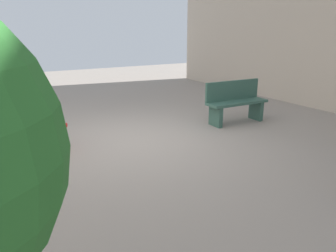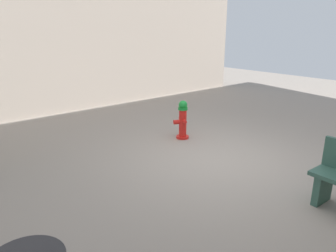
% 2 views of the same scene
% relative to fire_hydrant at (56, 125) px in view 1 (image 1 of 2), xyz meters
% --- Properties ---
extents(ground_plane, '(23.40, 23.40, 0.00)m').
position_rel_fire_hydrant_xyz_m(ground_plane, '(-1.39, 0.30, -0.45)').
color(ground_plane, gray).
extents(fire_hydrant, '(0.39, 0.36, 0.89)m').
position_rel_fire_hydrant_xyz_m(fire_hydrant, '(0.00, 0.00, 0.00)').
color(fire_hydrant, red).
rests_on(fire_hydrant, ground_plane).
extents(bench_near, '(1.49, 0.49, 0.95)m').
position_rel_fire_hydrant_xyz_m(bench_near, '(-3.97, 0.26, 0.04)').
color(bench_near, '#33594C').
rests_on(bench_near, ground_plane).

